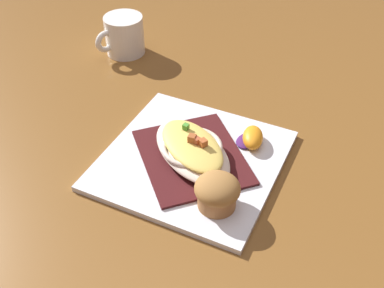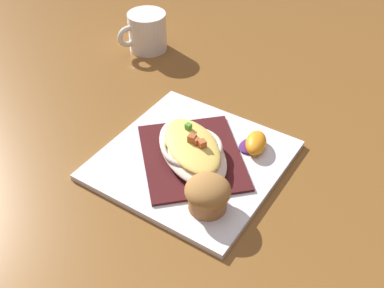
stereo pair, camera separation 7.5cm
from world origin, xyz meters
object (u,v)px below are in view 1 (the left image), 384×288
(muffin, at_px, (217,192))
(gratin_dish, at_px, (192,148))
(square_plate, at_px, (192,160))
(orange_garnish, at_px, (252,138))
(coffee_mug, at_px, (124,37))

(muffin, bearing_deg, gratin_dish, -129.82)
(square_plate, distance_m, orange_garnish, 0.11)
(muffin, bearing_deg, coffee_mug, -127.51)
(orange_garnish, bearing_deg, muffin, 5.71)
(square_plate, bearing_deg, gratin_dish, 135.20)
(muffin, relative_size, coffee_mug, 0.60)
(gratin_dish, xyz_separation_m, muffin, (0.07, 0.08, 0.01))
(muffin, xyz_separation_m, coffee_mug, (-0.30, -0.39, -0.00))
(square_plate, height_order, gratin_dish, gratin_dish)
(gratin_dish, bearing_deg, coffee_mug, -126.86)
(square_plate, height_order, orange_garnish, orange_garnish)
(muffin, height_order, coffee_mug, coffee_mug)
(orange_garnish, bearing_deg, gratin_dish, -39.25)
(gratin_dish, height_order, orange_garnish, gratin_dish)
(orange_garnish, bearing_deg, square_plate, -39.25)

